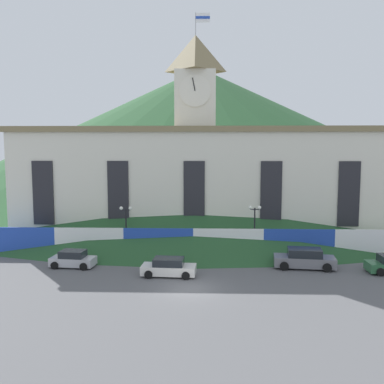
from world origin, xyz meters
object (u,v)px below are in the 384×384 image
object	(u,v)px
street_lamp_left	(126,219)
car_silver_hatch	(73,259)
street_lamp_far_left	(255,219)
car_gray_pickup	(304,259)
car_white_taxi	(169,268)

from	to	relation	value
street_lamp_left	car_silver_hatch	bearing A→B (deg)	-128.12
street_lamp_far_left	car_silver_hatch	size ratio (longest dim) A/B	1.21
car_gray_pickup	street_lamp_left	bearing A→B (deg)	-8.55
car_white_taxi	car_gray_pickup	world-z (taller)	car_gray_pickup
car_white_taxi	car_gray_pickup	distance (m)	12.12
car_silver_hatch	car_white_taxi	bearing A→B (deg)	-8.77
street_lamp_left	car_white_taxi	world-z (taller)	street_lamp_left
street_lamp_left	car_white_taxi	xyz separation A→B (m)	(4.91, -7.24, -2.80)
street_lamp_far_left	car_white_taxi	xyz separation A→B (m)	(-7.90, -7.24, -2.89)
car_white_taxi	car_gray_pickup	size ratio (longest dim) A/B	0.84
street_lamp_far_left	car_gray_pickup	world-z (taller)	street_lamp_far_left
car_silver_hatch	street_lamp_far_left	bearing A→B (deg)	22.36
car_gray_pickup	car_white_taxi	bearing A→B (deg)	19.45
street_lamp_far_left	car_silver_hatch	xyz separation A→B (m)	(-16.69, -4.94, -2.89)
street_lamp_left	car_gray_pickup	size ratio (longest dim) A/B	0.87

